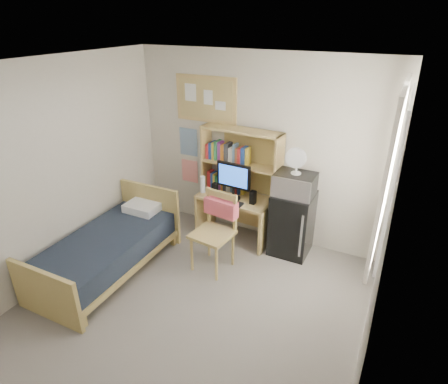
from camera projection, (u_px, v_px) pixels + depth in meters
The scene contains 25 objects.
floor at pixel (179, 322), 4.03m from camera, with size 3.60×4.20×0.02m, color gray.
ceiling at pixel (162, 70), 2.91m from camera, with size 3.60×4.20×0.02m, color silver.
wall_back at pixel (257, 149), 5.16m from camera, with size 3.60×0.04×2.60m, color beige.
wall_left at pixel (38, 181), 4.20m from camera, with size 0.04×4.20×2.60m, color beige.
wall_right at pixel (377, 269), 2.74m from camera, with size 0.04×4.20×2.60m, color beige.
window_unit at pixel (392, 174), 3.60m from camera, with size 0.10×1.40×1.70m, color white.
curtain_left at pixel (384, 189), 3.29m from camera, with size 0.04×0.55×1.70m, color white.
curtain_right at pixel (392, 160), 3.94m from camera, with size 0.04×0.55×1.70m, color white.
bulletin_board at pixel (206, 99), 5.20m from camera, with size 0.94×0.03×0.64m, color tan.
poster_wave at pixel (189, 142), 5.62m from camera, with size 0.30×0.01×0.42m, color #245993.
poster_japan at pixel (190, 171), 5.82m from camera, with size 0.28×0.01×0.36m, color red.
desk at pixel (235, 217), 5.41m from camera, with size 1.06×0.53×0.66m, color tan.
desk_chair at pixel (212, 234), 4.67m from camera, with size 0.51×0.51×1.02m, color tan.
mini_fridge at pixel (292, 223), 5.05m from camera, with size 0.52×0.52×0.88m, color black.
bed at pixel (108, 254), 4.72m from camera, with size 0.92×1.83×0.50m, color black.
hutch at pixel (241, 162), 5.18m from camera, with size 1.15×0.29×0.94m, color tan.
monitor at pixel (234, 181), 5.11m from camera, with size 0.50×0.04×0.53m, color black.
keyboard at pixel (228, 202), 5.11m from camera, with size 0.42×0.13×0.02m, color black.
speaker_left at pixel (215, 189), 5.32m from camera, with size 0.07×0.07×0.17m, color black.
speaker_right at pixel (253, 197), 5.05m from camera, with size 0.08×0.08×0.18m, color black.
water_bottle at pixel (203, 184), 5.35m from camera, with size 0.07×0.07×0.25m, color white.
hoodie at pixel (221, 208), 4.70m from camera, with size 0.44×0.14×0.21m, color #E85865.
microwave at pixel (295, 184), 4.78m from camera, with size 0.51×0.38×0.29m, color silver.
desk_fan at pixel (297, 162), 4.65m from camera, with size 0.26×0.26×0.32m, color white.
pillow at pixel (142, 208), 5.20m from camera, with size 0.45×0.32×0.11m, color white.
Camera 1 is at (1.79, -2.50, 3.00)m, focal length 30.00 mm.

